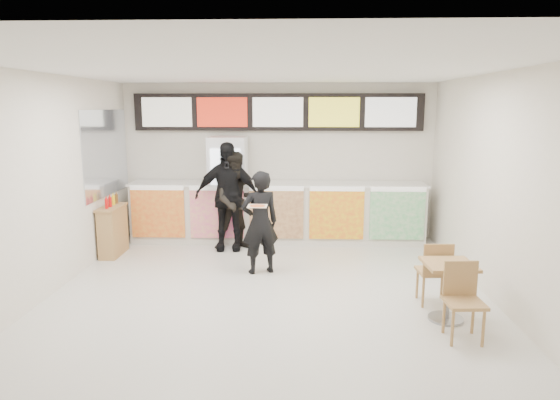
# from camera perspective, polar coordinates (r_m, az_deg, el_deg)

# --- Properties ---
(floor) EXTENTS (7.00, 7.00, 0.00)m
(floor) POSITION_cam_1_polar(r_m,az_deg,el_deg) (6.72, -1.47, -11.70)
(floor) COLOR beige
(floor) RESTS_ON ground
(ceiling) EXTENTS (7.00, 7.00, 0.00)m
(ceiling) POSITION_cam_1_polar(r_m,az_deg,el_deg) (6.24, -1.60, 14.73)
(ceiling) COLOR white
(ceiling) RESTS_ON wall_back
(wall_back) EXTENTS (6.00, 0.00, 6.00)m
(wall_back) POSITION_cam_1_polar(r_m,az_deg,el_deg) (9.77, -0.21, 4.44)
(wall_back) COLOR silver
(wall_back) RESTS_ON floor
(wall_left) EXTENTS (0.00, 7.00, 7.00)m
(wall_left) POSITION_cam_1_polar(r_m,az_deg,el_deg) (7.16, -26.26, 1.06)
(wall_left) COLOR silver
(wall_left) RESTS_ON floor
(wall_right) EXTENTS (0.00, 7.00, 7.00)m
(wall_right) POSITION_cam_1_polar(r_m,az_deg,el_deg) (6.81, 24.55, 0.76)
(wall_right) COLOR silver
(wall_right) RESTS_ON floor
(service_counter) EXTENTS (5.56, 0.77, 1.14)m
(service_counter) POSITION_cam_1_polar(r_m,az_deg,el_deg) (9.52, -0.30, -1.39)
(service_counter) COLOR silver
(service_counter) RESTS_ON floor
(menu_board) EXTENTS (5.50, 0.14, 0.70)m
(menu_board) POSITION_cam_1_polar(r_m,az_deg,el_deg) (9.63, -0.23, 10.01)
(menu_board) COLOR black
(menu_board) RESTS_ON wall_back
(drinks_fridge) EXTENTS (0.70, 0.67, 2.00)m
(drinks_fridge) POSITION_cam_1_polar(r_m,az_deg,el_deg) (9.54, -5.92, 1.20)
(drinks_fridge) COLOR white
(drinks_fridge) RESTS_ON floor
(mirror_panel) EXTENTS (0.01, 2.00, 1.50)m
(mirror_panel) POSITION_cam_1_polar(r_m,az_deg,el_deg) (9.33, -19.22, 5.10)
(mirror_panel) COLOR #B2B7BF
(mirror_panel) RESTS_ON wall_left
(customer_main) EXTENTS (0.68, 0.57, 1.60)m
(customer_main) POSITION_cam_1_polar(r_m,az_deg,el_deg) (7.67, -2.30, -2.59)
(customer_main) COLOR black
(customer_main) RESTS_ON floor
(customer_left) EXTENTS (1.01, 0.88, 1.77)m
(customer_left) POSITION_cam_1_polar(r_m,az_deg,el_deg) (8.98, -4.92, -0.11)
(customer_left) COLOR black
(customer_left) RESTS_ON floor
(customer_mid) EXTENTS (1.16, 0.52, 1.95)m
(customer_mid) POSITION_cam_1_polar(r_m,az_deg,el_deg) (8.96, -6.08, 0.41)
(customer_mid) COLOR black
(customer_mid) RESTS_ON floor
(pizza_slice) EXTENTS (0.36, 0.36, 0.02)m
(pizza_slice) POSITION_cam_1_polar(r_m,az_deg,el_deg) (7.16, -2.60, -0.64)
(pizza_slice) COLOR beige
(pizza_slice) RESTS_ON customer_main
(cafe_table) EXTENTS (0.61, 1.48, 0.86)m
(cafe_table) POSITION_cam_1_polar(r_m,az_deg,el_deg) (6.39, 18.65, -8.72)
(cafe_table) COLOR tan
(cafe_table) RESTS_ON floor
(condiment_ledge) EXTENTS (0.31, 0.77, 1.03)m
(condiment_ledge) POSITION_cam_1_polar(r_m,az_deg,el_deg) (9.15, -18.56, -3.28)
(condiment_ledge) COLOR tan
(condiment_ledge) RESTS_ON floor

